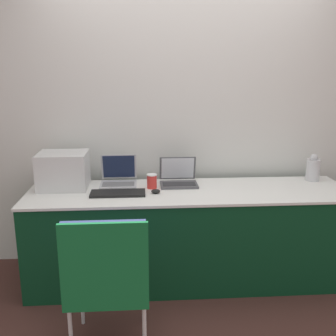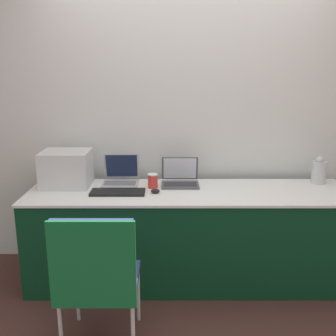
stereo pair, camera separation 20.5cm
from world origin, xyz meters
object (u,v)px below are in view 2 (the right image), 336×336
object	(u,v)px
chair	(96,272)
coffee_cup	(152,181)
laptop_left	(120,177)
laptop_right	(180,179)
external_keyboard	(117,192)
mouse	(155,191)
printer	(66,167)
metal_pitcher	(319,171)

from	to	relation	value
chair	coffee_cup	bearing A→B (deg)	73.72
laptop_left	chair	world-z (taller)	laptop_left
laptop_right	external_keyboard	world-z (taller)	laptop_right
mouse	coffee_cup	bearing A→B (deg)	99.84
laptop_left	laptop_right	bearing A→B (deg)	-4.18
coffee_cup	printer	bearing A→B (deg)	174.94
chair	external_keyboard	bearing A→B (deg)	88.37
laptop_right	chair	distance (m)	1.24
laptop_right	mouse	world-z (taller)	laptop_right
laptop_right	coffee_cup	xyz separation A→B (m)	(-0.23, -0.10, 0.01)
external_keyboard	metal_pitcher	world-z (taller)	metal_pitcher
printer	coffee_cup	xyz separation A→B (m)	(0.72, -0.06, -0.10)
coffee_cup	mouse	bearing A→B (deg)	-80.16
printer	external_keyboard	distance (m)	0.52
printer	metal_pitcher	world-z (taller)	printer
laptop_left	external_keyboard	size ratio (longest dim) A/B	0.71
printer	metal_pitcher	bearing A→B (deg)	1.95
printer	mouse	world-z (taller)	printer
mouse	chair	distance (m)	0.94
printer	external_keyboard	xyz separation A→B (m)	(0.45, -0.21, -0.15)
chair	mouse	bearing A→B (deg)	69.71
laptop_right	laptop_left	bearing A→B (deg)	175.82
coffee_cup	mouse	world-z (taller)	coffee_cup
external_keyboard	mouse	xyz separation A→B (m)	(0.29, 0.01, 0.01)
laptop_left	mouse	xyz separation A→B (m)	(0.30, -0.28, -0.04)
metal_pitcher	chair	bearing A→B (deg)	-146.16
mouse	metal_pitcher	size ratio (longest dim) A/B	0.30
external_keyboard	coffee_cup	distance (m)	0.31
laptop_right	metal_pitcher	size ratio (longest dim) A/B	1.32
external_keyboard	chair	size ratio (longest dim) A/B	0.46
external_keyboard	coffee_cup	size ratio (longest dim) A/B	3.62
printer	laptop_right	xyz separation A→B (m)	(0.94, 0.03, -0.11)
coffee_cup	laptop_left	bearing A→B (deg)	154.54
coffee_cup	chair	xyz separation A→B (m)	(-0.29, -1.00, -0.27)
metal_pitcher	chair	size ratio (longest dim) A/B	0.25
coffee_cup	chair	distance (m)	1.08
printer	mouse	size ratio (longest dim) A/B	5.60
external_keyboard	coffee_cup	world-z (taller)	coffee_cup
external_keyboard	mouse	world-z (taller)	mouse
printer	laptop_right	distance (m)	0.95
laptop_left	metal_pitcher	world-z (taller)	laptop_left
laptop_right	coffee_cup	distance (m)	0.25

